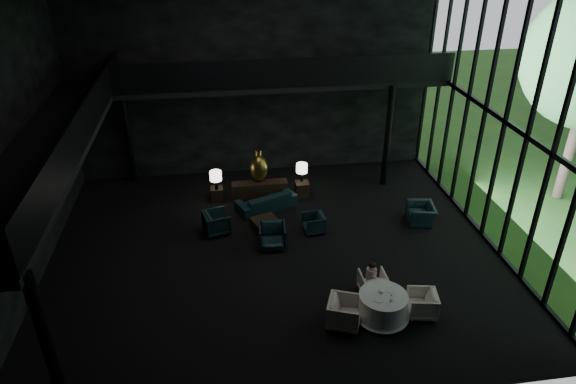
{
  "coord_description": "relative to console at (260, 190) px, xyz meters",
  "views": [
    {
      "loc": [
        -1.55,
        -13.34,
        9.44
      ],
      "look_at": [
        0.47,
        0.5,
        1.84
      ],
      "focal_mm": 32.0,
      "sensor_mm": 36.0,
      "label": 1
    }
  ],
  "objects": [
    {
      "name": "mezzanine_back",
      "position": [
        1.15,
        1.45,
        3.67
      ],
      "size": [
        12.0,
        2.0,
        0.25
      ],
      "primitive_type": "cube",
      "color": "black",
      "rests_on": "wall_back"
    },
    {
      "name": "dining_chair_north",
      "position": [
        2.6,
        -5.96,
        0.02
      ],
      "size": [
        0.67,
        0.63,
        0.69
      ],
      "primitive_type": "imported",
      "rotation": [
        0.0,
        0.0,
        3.14
      ],
      "color": "silver",
      "rests_on": "floor"
    },
    {
      "name": "wall_back",
      "position": [
        0.15,
        2.45,
        3.67
      ],
      "size": [
        14.0,
        0.04,
        8.0
      ],
      "primitive_type": "cube",
      "color": "black",
      "rests_on": "ground"
    },
    {
      "name": "railing_left",
      "position": [
        -4.85,
        -3.55,
        4.27
      ],
      "size": [
        0.06,
        12.0,
        1.0
      ],
      "primitive_type": "cube",
      "color": "black",
      "rests_on": "mezzanine_left"
    },
    {
      "name": "sofa",
      "position": [
        0.15,
        -0.82,
        0.12
      ],
      "size": [
        2.36,
        1.49,
        0.89
      ],
      "primitive_type": "imported",
      "rotation": [
        0.0,
        0.0,
        3.54
      ],
      "color": "black",
      "rests_on": "floor"
    },
    {
      "name": "side_table_left",
      "position": [
        -1.6,
        0.08,
        -0.08
      ],
      "size": [
        0.46,
        0.46,
        0.5
      ],
      "primitive_type": "cube",
      "color": "black",
      "rests_on": "floor"
    },
    {
      "name": "column_nw",
      "position": [
        -4.85,
        2.15,
        1.67
      ],
      "size": [
        0.24,
        0.24,
        4.0
      ],
      "primitive_type": "cylinder",
      "color": "black",
      "rests_on": "floor"
    },
    {
      "name": "lounge_armchair_west",
      "position": [
        -1.65,
        -2.17,
        0.12
      ],
      "size": [
        1.01,
        1.05,
        0.91
      ],
      "primitive_type": "imported",
      "rotation": [
        0.0,
        0.0,
        1.81
      ],
      "color": "black",
      "rests_on": "floor"
    },
    {
      "name": "table_lamp_right",
      "position": [
        1.6,
        0.08,
        0.73
      ],
      "size": [
        0.42,
        0.42,
        0.71
      ],
      "color": "black",
      "rests_on": "side_table_right"
    },
    {
      "name": "cereal_bowl",
      "position": [
        2.53,
        -6.85,
        0.46
      ],
      "size": [
        0.15,
        0.15,
        0.07
      ],
      "primitive_type": "ellipsoid",
      "color": "white",
      "rests_on": "dining_table"
    },
    {
      "name": "lounge_armchair_south",
      "position": [
        0.08,
        -3.27,
        0.15
      ],
      "size": [
        0.99,
        0.93,
        0.96
      ],
      "primitive_type": "imported",
      "rotation": [
        0.0,
        0.0,
        -0.06
      ],
      "color": "black",
      "rests_on": "floor"
    },
    {
      "name": "bronze_urn",
      "position": [
        0.0,
        0.16,
        0.86
      ],
      "size": [
        0.66,
        0.66,
        1.23
      ],
      "color": "olive",
      "rests_on": "console"
    },
    {
      "name": "column_ne",
      "position": [
        4.95,
        0.45,
        1.67
      ],
      "size": [
        0.24,
        0.24,
        4.0
      ],
      "primitive_type": "cylinder",
      "color": "black",
      "rests_on": "floor"
    },
    {
      "name": "plate_a",
      "position": [
        2.37,
        -7.14,
        0.43
      ],
      "size": [
        0.32,
        0.32,
        0.02
      ],
      "primitive_type": "cylinder",
      "rotation": [
        0.0,
        0.0,
        0.31
      ],
      "color": "white",
      "rests_on": "dining_table"
    },
    {
      "name": "saucer",
      "position": [
        2.74,
        -7.15,
        0.43
      ],
      "size": [
        0.18,
        0.18,
        0.01
      ],
      "primitive_type": "cylinder",
      "rotation": [
        0.0,
        0.0,
        0.43
      ],
      "color": "white",
      "rests_on": "dining_table"
    },
    {
      "name": "window_armchair",
      "position": [
        5.33,
        -2.52,
        0.08
      ],
      "size": [
        0.74,
        1.02,
        0.82
      ],
      "primitive_type": "imported",
      "rotation": [
        0.0,
        0.0,
        -1.72
      ],
      "color": "black",
      "rests_on": "floor"
    },
    {
      "name": "wall_front",
      "position": [
        0.15,
        -9.55,
        3.67
      ],
      "size": [
        14.0,
        0.04,
        8.0
      ],
      "primitive_type": "cube",
      "color": "black",
      "rests_on": "ground"
    },
    {
      "name": "child",
      "position": [
        2.52,
        -6.0,
        0.43
      ],
      "size": [
        0.29,
        0.29,
        0.62
      ],
      "rotation": [
        0.0,
        0.0,
        3.14
      ],
      "color": "#F3A0D0",
      "rests_on": "dining_chair_north"
    },
    {
      "name": "coffee_table",
      "position": [
        -0.03,
        -2.22,
        -0.15
      ],
      "size": [
        1.05,
        1.05,
        0.37
      ],
      "primitive_type": "cube",
      "rotation": [
        0.0,
        0.0,
        0.33
      ],
      "color": "black",
      "rests_on": "floor"
    },
    {
      "name": "plate_b",
      "position": [
        2.78,
        -6.83,
        0.43
      ],
      "size": [
        0.26,
        0.26,
        0.01
      ],
      "primitive_type": "cylinder",
      "rotation": [
        0.0,
        0.0,
        -0.38
      ],
      "color": "white",
      "rests_on": "dining_table"
    },
    {
      "name": "side_table_right",
      "position": [
        1.6,
        -0.03,
        -0.05
      ],
      "size": [
        0.5,
        0.5,
        0.55
      ],
      "primitive_type": "cube",
      "color": "black",
      "rests_on": "floor"
    },
    {
      "name": "lounge_armchair_east",
      "position": [
        1.56,
        -2.59,
        -0.01
      ],
      "size": [
        0.63,
        0.67,
        0.63
      ],
      "primitive_type": "imported",
      "rotation": [
        0.0,
        0.0,
        -1.47
      ],
      "color": "black",
      "rests_on": "floor"
    },
    {
      "name": "column_sw",
      "position": [
        -4.85,
        -9.25,
        1.67
      ],
      "size": [
        0.24,
        0.24,
        4.0
      ],
      "primitive_type": "cylinder",
      "color": "black",
      "rests_on": "floor"
    },
    {
      "name": "dining_chair_east",
      "position": [
        3.63,
        -7.0,
        0.05
      ],
      "size": [
        0.81,
        0.85,
        0.76
      ],
      "primitive_type": "imported",
      "rotation": [
        0.0,
        0.0,
        -1.76
      ],
      "color": "silver",
      "rests_on": "floor"
    },
    {
      "name": "table_lamp_left",
      "position": [
        -1.6,
        -0.04,
        0.7
      ],
      "size": [
        0.43,
        0.43,
        0.73
      ],
      "color": "black",
      "rests_on": "side_table_left"
    },
    {
      "name": "mezzanine_left",
      "position": [
        -5.85,
        -3.55,
        3.67
      ],
      "size": [
        2.0,
        12.0,
        0.25
      ],
      "primitive_type": "cube",
      "color": "black",
      "rests_on": "wall_left"
    },
    {
      "name": "wall_left",
      "position": [
        -6.85,
        -3.55,
        3.67
      ],
      "size": [
        0.04,
        12.0,
        8.0
      ],
      "primitive_type": "cube",
      "color": "black",
      "rests_on": "ground"
    },
    {
      "name": "floor",
      "position": [
        0.15,
        -3.55,
        -0.33
      ],
      "size": [
        14.0,
        12.0,
        0.02
      ],
      "primitive_type": "cube",
      "color": "black",
      "rests_on": "ground"
    },
    {
      "name": "curtain_wall",
      "position": [
        7.1,
        -3.55,
        3.67
      ],
      "size": [
        0.2,
        12.0,
        8.0
      ],
      "primitive_type": null,
      "color": "black",
      "rests_on": "ground"
    },
    {
      "name": "dining_chair_west",
      "position": [
        1.51,
        -7.07,
        0.14
      ],
      "size": [
        1.12,
        1.16,
        0.93
      ],
      "primitive_type": "imported",
      "rotation": [
        0.0,
        0.0,
        1.2
      ],
      "color": "beige",
      "rests_on": "floor"
    },
    {
      "name": "console",
      "position": [
        0.0,
        0.0,
        0.0
      ],
      "size": [
        2.07,
        0.47,
        0.66
      ],
      "primitive_type": "cube",
      "color": "black",
      "rests_on": "floor"
    },
    {
      "name": "dining_table",
      "position": [
        2.56,
        -6.98,
        -0.0
      ],
      "size": [
        1.45,
        1.45,
        0.75
      ],
      "color": "white",
      "rests_on": "floor"
    },
    {
      "name": "railing_back",
      "position": [
        1.15,
        0.45,
        4.27
      ],
      "size": [
        12.0,
        0.06,
        1.0
      ],
      "primitive_type": "cube",
      "color": "black",
      "rests_on": "mezzanine_back"
    },
    {
      "name": "coffee_cup",
      "position": [
        2.76,
        -7.02,
        0.46
      ],
      "size": [
        0.09,
        0.09,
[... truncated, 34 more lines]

